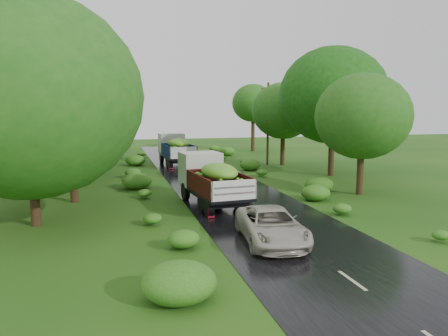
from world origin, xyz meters
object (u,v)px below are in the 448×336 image
object	(u,v)px
car	(271,226)
utility_pole	(268,123)
truck_near	(211,177)
truck_far	(175,148)

from	to	relation	value
car	utility_pole	xyz separation A→B (m)	(8.16, 22.69, 3.25)
car	utility_pole	size ratio (longest dim) A/B	0.64
truck_near	truck_far	distance (m)	17.53
truck_far	truck_near	bearing A→B (deg)	-94.71
truck_far	utility_pole	xyz separation A→B (m)	(8.40, -2.15, 2.34)
truck_near	utility_pole	xyz separation A→B (m)	(8.97, 15.38, 2.40)
car	truck_far	bearing A→B (deg)	96.81
utility_pole	car	bearing A→B (deg)	-87.81
car	utility_pole	distance (m)	24.34
truck_near	utility_pole	bearing A→B (deg)	54.07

